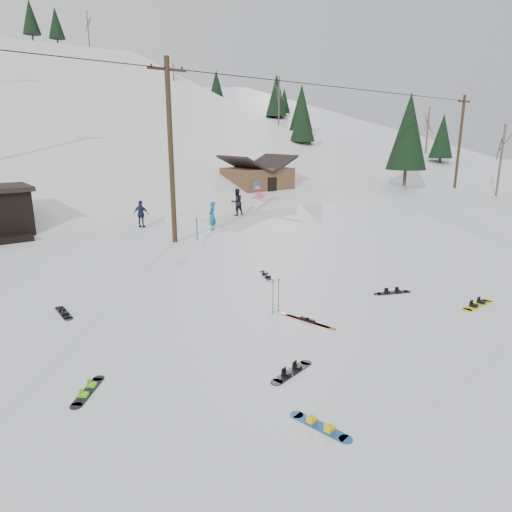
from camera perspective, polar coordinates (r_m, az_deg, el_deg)
ground at (r=12.35m, az=12.57°, el=-11.41°), size 200.00×200.00×0.00m
ski_slope at (r=64.98m, az=-28.10°, el=-2.42°), size 60.00×85.24×65.97m
ridge_right at (r=75.44m, az=2.08°, el=2.36°), size 45.66×93.98×54.59m
treeline_right at (r=66.49m, az=5.24°, el=10.21°), size 20.00×60.00×10.00m
utility_pole at (r=23.55m, az=-10.61°, el=12.93°), size 2.00×0.26×9.00m
utility_pole_right at (r=48.91m, az=24.10°, el=12.83°), size 2.00×0.26×9.00m
trail_sign at (r=24.04m, az=-7.42°, el=4.92°), size 0.50×0.09×1.85m
cabin at (r=39.17m, az=0.15°, el=9.18°), size 5.39×4.40×3.77m
hero_snowboard at (r=9.36m, az=8.03°, el=-20.30°), size 0.46×1.36×0.10m
hero_skis at (r=13.83m, az=6.45°, el=-8.03°), size 0.54×1.90×0.10m
ski_poles at (r=14.22m, az=2.48°, el=-4.97°), size 0.30×0.08×1.10m
board_scatter_a at (r=11.06m, az=4.51°, el=-14.21°), size 1.43×0.53×0.10m
board_scatter_b at (r=15.54m, az=-22.90°, el=-6.55°), size 0.28×1.40×0.10m
board_scatter_c at (r=10.94m, az=-20.27°, el=-15.55°), size 1.00×1.07×0.09m
board_scatter_d at (r=16.81m, az=16.69°, el=-4.38°), size 1.32×0.73×0.10m
board_scatter_e at (r=16.61m, az=25.94°, el=-5.51°), size 1.72×0.36×0.12m
board_scatter_f at (r=18.02m, az=1.32°, el=-2.43°), size 0.74×1.36×0.10m
skier_teal at (r=26.66m, az=-5.51°, el=5.01°), size 0.73×0.69×1.68m
skier_dark at (r=31.57m, az=-2.43°, el=6.76°), size 0.91×0.71×1.84m
skier_pink at (r=35.57m, az=0.23°, el=7.49°), size 1.06×0.65×1.59m
skier_navy at (r=28.17m, az=-14.15°, el=5.10°), size 0.92×0.98×1.63m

